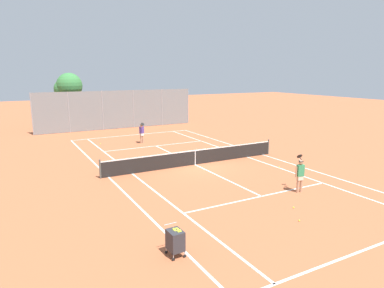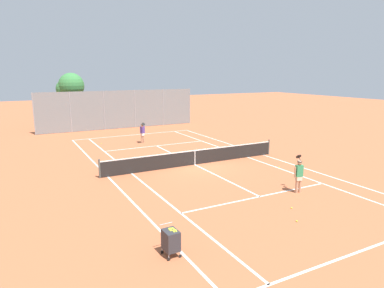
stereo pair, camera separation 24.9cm
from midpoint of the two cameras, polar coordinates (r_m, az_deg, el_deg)
ground_plane at (r=21.60m, az=0.81°, el=-3.47°), size 120.00×120.00×0.00m
court_line_markings at (r=21.60m, az=0.81°, el=-3.47°), size 11.10×23.90×0.01m
tennis_net at (r=21.47m, az=0.81°, el=-2.16°), size 12.00×0.10×1.07m
ball_cart at (r=11.21m, az=-2.88°, el=-15.68°), size 0.51×0.64×0.96m
player_near_side at (r=17.28m, az=17.78°, el=-4.80°), size 0.78×0.71×1.77m
player_far_left at (r=28.31m, az=-8.00°, el=2.02°), size 0.52×0.85×1.77m
loose_tennis_ball_0 at (r=14.29m, az=17.55°, el=-12.15°), size 0.07×0.07×0.07m
loose_tennis_ball_1 at (r=15.50m, az=16.72°, el=-10.16°), size 0.07×0.07×0.07m
loose_tennis_ball_2 at (r=21.59m, az=14.63°, el=-3.78°), size 0.07×0.07×0.07m
loose_tennis_ball_3 at (r=31.98m, az=-7.54°, el=1.53°), size 0.07×0.07×0.07m
loose_tennis_ball_4 at (r=28.78m, az=-14.62°, el=0.09°), size 0.07×0.07×0.07m
back_fence at (r=36.08m, az=-11.74°, el=5.65°), size 16.29×0.08×3.92m
tree_behind_left at (r=38.99m, az=-19.54°, el=8.98°), size 2.89×2.67×5.67m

